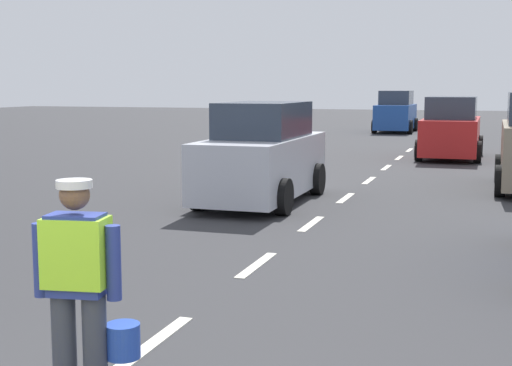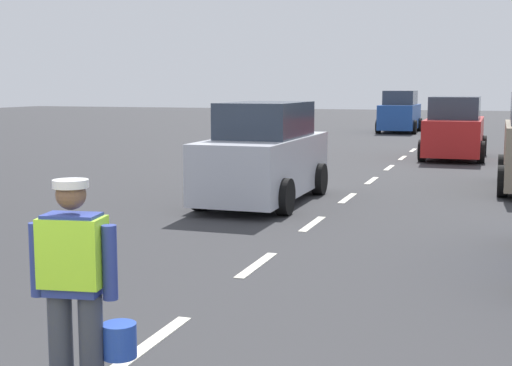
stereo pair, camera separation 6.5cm
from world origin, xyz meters
The scene contains 6 objects.
ground_plane centered at (0.00, 21.00, 0.00)m, with size 96.00×96.00×0.00m, color #333335.
lane_center_line centered at (0.00, 25.20, 0.00)m, with size 0.14×46.40×0.01m.
road_worker centered at (0.06, 1.38, 0.93)m, with size 0.74×0.45×1.67m.
car_oncoming_lead centered at (-1.52, 10.74, 0.93)m, with size 1.88×4.31×2.01m.
car_outgoing_far centered at (1.58, 21.11, 0.93)m, with size 1.98×4.13×1.99m.
car_oncoming_third centered at (-1.85, 34.09, 0.97)m, with size 1.97×3.91×2.09m.
Camera 2 is at (2.94, -3.10, 2.34)m, focal length 50.84 mm.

